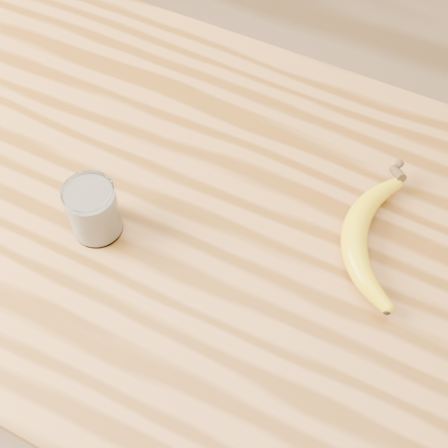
% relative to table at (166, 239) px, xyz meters
% --- Properties ---
extents(table, '(1.20, 0.80, 0.90)m').
position_rel_table_xyz_m(table, '(0.00, 0.00, 0.00)').
color(table, '#A36930').
rests_on(table, ground).
extents(smoothie_glass, '(0.08, 0.08, 0.09)m').
position_rel_table_xyz_m(smoothie_glass, '(-0.05, -0.09, 0.18)').
color(smoothie_glass, white).
rests_on(smoothie_glass, table).
extents(banana, '(0.20, 0.34, 0.04)m').
position_rel_table_xyz_m(banana, '(0.30, 0.06, 0.15)').
color(banana, '#DEB70D').
rests_on(banana, table).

